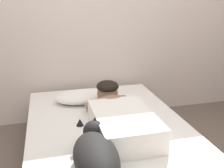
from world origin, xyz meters
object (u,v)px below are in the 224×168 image
Objects in this scene: dog at (96,153)px; cell_phone at (135,146)px; person_lying at (119,115)px; bed at (109,148)px; coffee_cup at (123,100)px; pillow at (82,97)px.

dog reaches higher than cell_phone.
person_lying is 0.54m from dog.
coffee_cup is (0.23, 0.40, 0.24)m from bed.
cell_phone reaches higher than bed.
cell_phone is (0.31, 0.17, -0.10)m from dog.
cell_phone is (0.24, -0.89, -0.05)m from pillow.
coffee_cup is at bearing 69.34° from person_lying.
coffee_cup is (0.16, 0.44, -0.07)m from person_lying.
person_lying is at bearing -71.11° from pillow.
person_lying reaches higher than coffee_cup.
person_lying is 0.32m from cell_phone.
bed is 15.39× the size of coffee_cup.
dog is 4.11× the size of cell_phone.
coffee_cup is at bearing -22.95° from pillow.
person_lying is (0.07, -0.04, 0.30)m from bed.
dog reaches higher than coffee_cup.
dog reaches higher than bed.
pillow reaches higher than coffee_cup.
coffee_cup reaches higher than cell_phone.
bed is 0.63m from pillow.
pillow is at bearing 108.89° from person_lying.
person_lying reaches higher than dog.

